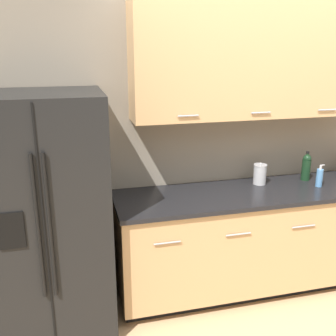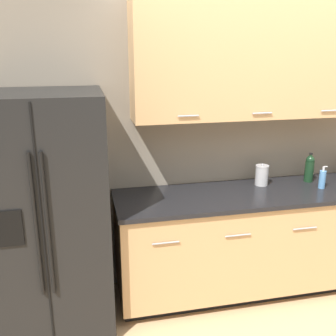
{
  "view_description": "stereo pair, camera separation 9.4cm",
  "coord_description": "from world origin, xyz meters",
  "px_view_note": "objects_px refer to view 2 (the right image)",
  "views": [
    {
      "loc": [
        -1.53,
        -1.87,
        2.05
      ],
      "look_at": [
        -0.83,
        0.91,
        1.16
      ],
      "focal_mm": 42.0,
      "sensor_mm": 36.0,
      "label": 1
    },
    {
      "loc": [
        -1.44,
        -1.89,
        2.05
      ],
      "look_at": [
        -0.83,
        0.91,
        1.16
      ],
      "focal_mm": 42.0,
      "sensor_mm": 36.0,
      "label": 2
    }
  ],
  "objects_px": {
    "refrigerator": "(48,215)",
    "steel_canister": "(262,175)",
    "wine_bottle": "(309,168)",
    "soap_dispenser": "(322,179)"
  },
  "relations": [
    {
      "from": "soap_dispenser",
      "to": "steel_canister",
      "type": "height_order",
      "value": "soap_dispenser"
    },
    {
      "from": "steel_canister",
      "to": "wine_bottle",
      "type": "bearing_deg",
      "value": -0.34
    },
    {
      "from": "refrigerator",
      "to": "soap_dispenser",
      "type": "xyz_separation_m",
      "value": [
        2.22,
        0.01,
        0.11
      ]
    },
    {
      "from": "refrigerator",
      "to": "steel_canister",
      "type": "bearing_deg",
      "value": 6.44
    },
    {
      "from": "refrigerator",
      "to": "steel_canister",
      "type": "distance_m",
      "value": 1.78
    },
    {
      "from": "wine_bottle",
      "to": "steel_canister",
      "type": "distance_m",
      "value": 0.45
    },
    {
      "from": "refrigerator",
      "to": "wine_bottle",
      "type": "height_order",
      "value": "refrigerator"
    },
    {
      "from": "refrigerator",
      "to": "steel_canister",
      "type": "xyz_separation_m",
      "value": [
        1.76,
        0.2,
        0.12
      ]
    },
    {
      "from": "refrigerator",
      "to": "steel_canister",
      "type": "relative_size",
      "value": 9.3
    },
    {
      "from": "refrigerator",
      "to": "wine_bottle",
      "type": "xyz_separation_m",
      "value": [
        2.21,
        0.2,
        0.15
      ]
    }
  ]
}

